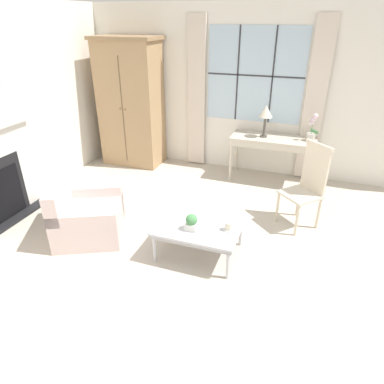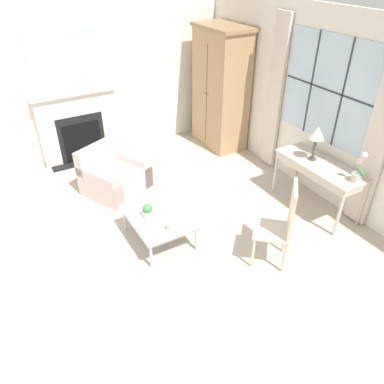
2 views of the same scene
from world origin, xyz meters
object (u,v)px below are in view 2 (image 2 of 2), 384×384
(armchair_upholstered, at_px, (114,176))
(potted_plant_small, at_px, (148,210))
(fireplace, at_px, (78,121))
(armoire, at_px, (221,89))
(coffee_table, at_px, (159,218))
(console_table, at_px, (320,169))
(potted_orchid, at_px, (358,170))
(table_lamp, at_px, (317,134))
(pillar_candle, at_px, (170,227))
(side_chair_wooden, at_px, (282,222))

(armchair_upholstered, height_order, potted_plant_small, armchair_upholstered)
(fireplace, distance_m, armoire, 2.73)
(coffee_table, bearing_deg, console_table, 78.23)
(potted_orchid, height_order, coffee_table, potted_orchid)
(potted_plant_small, bearing_deg, table_lamp, 81.25)
(table_lamp, distance_m, pillar_candle, 2.50)
(armchair_upholstered, relative_size, pillar_candle, 10.01)
(pillar_candle, bearing_deg, fireplace, -176.19)
(potted_orchid, relative_size, potted_plant_small, 2.26)
(console_table, bearing_deg, table_lamp, -173.61)
(console_table, height_order, side_chair_wooden, side_chair_wooden)
(armoire, bearing_deg, side_chair_wooden, -21.10)
(fireplace, bearing_deg, side_chair_wooden, 18.59)
(coffee_table, bearing_deg, potted_orchid, 66.18)
(console_table, relative_size, table_lamp, 2.64)
(armchair_upholstered, distance_m, side_chair_wooden, 2.95)
(table_lamp, distance_m, potted_plant_small, 2.64)
(potted_plant_small, bearing_deg, pillar_candle, 17.28)
(table_lamp, bearing_deg, fireplace, -140.73)
(armoire, relative_size, console_table, 1.64)
(table_lamp, xyz_separation_m, coffee_table, (-0.34, -2.39, -0.81))
(armoire, relative_size, coffee_table, 2.35)
(table_lamp, bearing_deg, coffee_table, -97.99)
(table_lamp, xyz_separation_m, potted_plant_small, (-0.39, -2.52, -0.67))
(side_chair_wooden, xyz_separation_m, pillar_candle, (-0.79, -1.13, -0.18))
(armoire, distance_m, console_table, 2.67)
(coffee_table, bearing_deg, potted_plant_small, -111.98)
(armoire, height_order, coffee_table, armoire)
(potted_orchid, xyz_separation_m, coffee_table, (-1.08, -2.45, -0.57))
(potted_plant_small, bearing_deg, armoire, 129.55)
(fireplace, height_order, potted_orchid, fireplace)
(armchair_upholstered, distance_m, pillar_candle, 1.89)
(armchair_upholstered, bearing_deg, console_table, 50.88)
(armoire, relative_size, armchair_upholstered, 1.93)
(fireplace, xyz_separation_m, console_table, (3.36, 2.63, -0.09))
(fireplace, xyz_separation_m, armoire, (0.73, 2.60, 0.36))
(coffee_table, xyz_separation_m, pillar_candle, (0.35, -0.00, 0.09))
(fireplace, bearing_deg, armoire, 74.34)
(armchair_upholstered, distance_m, coffee_table, 1.53)
(side_chair_wooden, height_order, pillar_candle, side_chair_wooden)
(fireplace, bearing_deg, potted_orchid, 34.10)
(armchair_upholstered, height_order, pillar_candle, armchair_upholstered)
(potted_orchid, bearing_deg, armoire, -178.85)
(armchair_upholstered, height_order, side_chair_wooden, side_chair_wooden)
(potted_plant_small, bearing_deg, armchair_upholstered, 178.10)
(armoire, xyz_separation_m, potted_plant_small, (2.08, -2.52, -0.64))
(potted_plant_small, xyz_separation_m, pillar_candle, (0.40, 0.12, -0.05))
(armoire, distance_m, potted_plant_small, 3.32)
(table_lamp, bearing_deg, pillar_candle, -89.69)
(armoire, xyz_separation_m, side_chair_wooden, (3.27, -1.26, -0.51))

